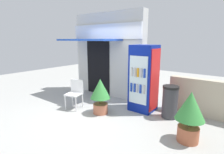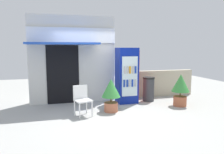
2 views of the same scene
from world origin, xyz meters
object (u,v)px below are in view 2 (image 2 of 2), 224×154
potted_plant_curbside (181,87)px  potted_plant_near_shop (111,92)px  trash_bin (149,89)px  plastic_chair (82,98)px  drink_cooler (127,75)px

potted_plant_curbside → potted_plant_near_shop: bearing=-179.8°
potted_plant_near_shop → trash_bin: bearing=28.9°
plastic_chair → potted_plant_near_shop: potted_plant_near_shop is taller
potted_plant_curbside → plastic_chair: bearing=-177.4°
drink_cooler → potted_plant_curbside: size_ratio=1.81×
potted_plant_curbside → drink_cooler: bearing=148.5°
plastic_chair → potted_plant_near_shop: size_ratio=0.86×
potted_plant_near_shop → trash_bin: (1.65, 0.91, -0.16)m
drink_cooler → trash_bin: drink_cooler is taller
trash_bin → potted_plant_curbside: bearing=-51.6°
drink_cooler → trash_bin: 0.97m
drink_cooler → trash_bin: bearing=-2.6°
drink_cooler → plastic_chair: (-1.73, -1.09, -0.45)m
plastic_chair → potted_plant_near_shop: (0.89, 0.14, 0.09)m
plastic_chair → potted_plant_near_shop: bearing=9.1°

